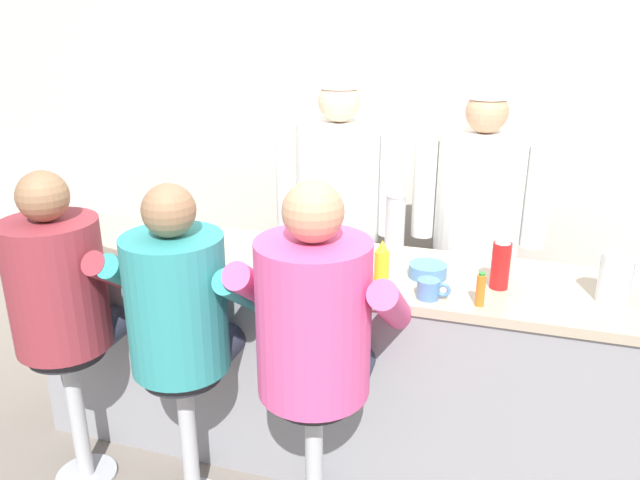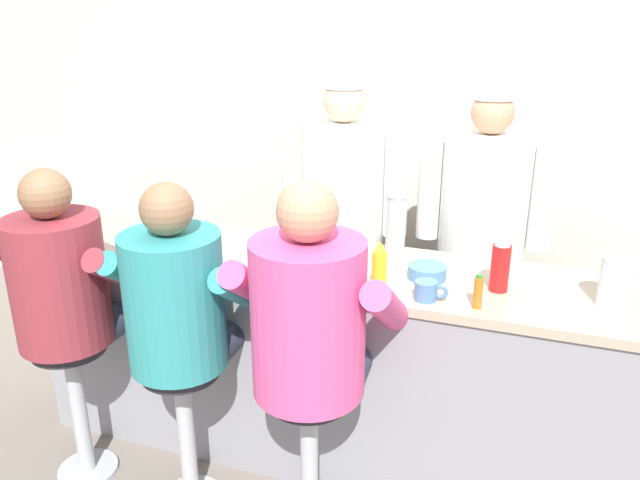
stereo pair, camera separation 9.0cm
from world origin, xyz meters
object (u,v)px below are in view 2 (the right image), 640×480
Objects in this scene: water_pitcher_clear at (616,282)px; cook_in_whites_near at (343,209)px; breakfast_plate at (157,251)px; coffee_mug_blue at (427,291)px; mustard_bottle_yellow at (379,269)px; diner_seated_maroon at (66,288)px; hot_sauce_bottle_orange at (478,292)px; cook_in_whites_far at (482,222)px; diner_seated_teal at (180,308)px; diner_seated_pink at (312,324)px; cup_stack_steel at (396,228)px; ketchup_bottle_red at (501,263)px; cereal_bowl at (427,272)px; napkin_dispenser_chrome at (297,259)px.

water_pitcher_clear is 0.11× the size of cook_in_whites_near.
breakfast_plate is 1.92× the size of coffee_mug_blue.
mustard_bottle_yellow is 0.21m from coffee_mug_blue.
hot_sauce_bottle_orange is at bearing 9.69° from diner_seated_maroon.
breakfast_plate is 1.69m from cook_in_whites_far.
diner_seated_teal is (-1.61, -0.48, -0.15)m from water_pitcher_clear.
mustard_bottle_yellow is 1.04m from cook_in_whites_near.
cook_in_whites_far reaches higher than diner_seated_pink.
cook_in_whites_near is at bearing 76.77° from diner_seated_teal.
cook_in_whites_far is (-0.08, 1.04, -0.06)m from hot_sauce_bottle_orange.
hot_sauce_bottle_orange is at bearing -42.49° from cup_stack_steel.
cook_in_whites_far is at bearing 83.83° from coffee_mug_blue.
cup_stack_steel reaches higher than mustard_bottle_yellow.
cup_stack_steel is 0.70m from diner_seated_pink.
coffee_mug_blue is 0.98m from diner_seated_teal.
cup_stack_steel is 1.00m from diner_seated_teal.
diner_seated_teal is at bearing -103.23° from cook_in_whites_near.
water_pitcher_clear is 0.65× the size of cup_stack_steel.
ketchup_bottle_red is at bearing -20.92° from cup_stack_steel.
cook_in_whites_near is 1.02× the size of cook_in_whites_far.
cook_in_whites_far is at bearing 34.33° from breakfast_plate.
cup_stack_steel is at bearing 15.04° from breakfast_plate.
breakfast_plate is 1.25m from cereal_bowl.
water_pitcher_clear is at bearing 24.31° from diner_seated_pink.
napkin_dispenser_chrome reaches higher than breakfast_plate.
mustard_bottle_yellow is at bearing -127.55° from cereal_bowl.
cereal_bowl is (0.16, 0.21, -0.07)m from mustard_bottle_yellow.
diner_seated_maroon is (-0.21, -0.37, -0.06)m from breakfast_plate.
ketchup_bottle_red is 0.21m from hot_sauce_bottle_orange.
diner_seated_pink is (0.56, 0.00, 0.03)m from diner_seated_teal.
diner_seated_maroon is (-1.28, -0.66, -0.21)m from cup_stack_steel.
water_pitcher_clear is 0.72m from cereal_bowl.
cook_in_whites_near reaches higher than napkin_dispenser_chrome.
diner_seated_maroon is at bearing 179.96° from diner_seated_teal.
cook_in_whites_far reaches higher than water_pitcher_clear.
coffee_mug_blue is at bearing -96.17° from cook_in_whites_far.
cook_in_whites_near is 0.76m from cook_in_whites_far.
breakfast_plate is (-1.96, -0.10, -0.09)m from water_pitcher_clear.
ketchup_bottle_red is 1.87× the size of hot_sauce_bottle_orange.
cook_in_whites_far is at bearing 123.96° from water_pitcher_clear.
cup_stack_steel reaches higher than breakfast_plate.
cereal_bowl is at bearing 177.66° from water_pitcher_clear.
mustard_bottle_yellow is (-0.45, -0.18, -0.02)m from ketchup_bottle_red.
breakfast_plate is at bearing -164.96° from cup_stack_steel.
cup_stack_steel is at bearing 137.51° from hot_sauce_bottle_orange.
water_pitcher_clear is at bearing 12.41° from diner_seated_maroon.
breakfast_plate is at bearing -126.57° from cook_in_whites_near.
ketchup_bottle_red is 1.00× the size of breakfast_plate.
water_pitcher_clear reaches higher than hot_sauce_bottle_orange.
mustard_bottle_yellow is 1.36× the size of cereal_bowl.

